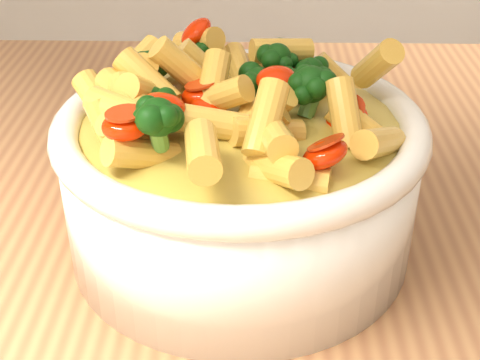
{
  "coord_description": "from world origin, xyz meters",
  "views": [
    {
      "loc": [
        -0.03,
        -0.36,
        1.17
      ],
      "look_at": [
        -0.03,
        0.01,
        0.95
      ],
      "focal_mm": 50.0,
      "sensor_mm": 36.0,
      "label": 1
    }
  ],
  "objects": [
    {
      "name": "table",
      "position": [
        0.0,
        0.0,
        0.8
      ],
      "size": [
        1.2,
        0.8,
        0.9
      ],
      "color": "#B87E4E",
      "rests_on": "ground"
    },
    {
      "name": "serving_bowl",
      "position": [
        -0.03,
        0.01,
        0.95
      ],
      "size": [
        0.23,
        0.23,
        0.1
      ],
      "color": "white",
      "rests_on": "table"
    },
    {
      "name": "pasta_salad",
      "position": [
        -0.03,
        0.01,
        1.01
      ],
      "size": [
        0.18,
        0.18,
        0.04
      ],
      "color": "#FBBE4F",
      "rests_on": "serving_bowl"
    }
  ]
}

